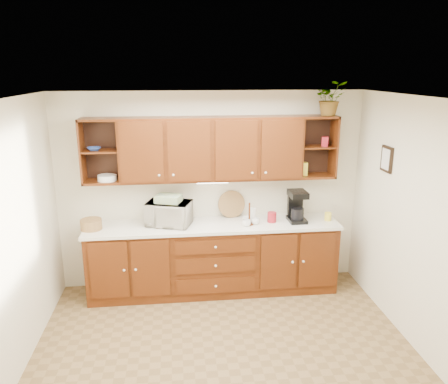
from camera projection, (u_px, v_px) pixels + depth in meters
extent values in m
plane|color=brown|center=(226.00, 357.00, 4.48)|extent=(4.00, 4.00, 0.00)
plane|color=white|center=(227.00, 99.00, 3.78)|extent=(4.00, 4.00, 0.00)
plane|color=beige|center=(211.00, 190.00, 5.80)|extent=(4.00, 0.00, 4.00)
plane|color=beige|center=(5.00, 249.00, 3.91)|extent=(0.00, 3.50, 3.50)
plane|color=beige|center=(426.00, 231.00, 4.35)|extent=(0.00, 3.50, 3.50)
cube|color=#371706|center=(213.00, 259.00, 5.75)|extent=(3.20, 0.60, 0.90)
cube|color=silver|center=(213.00, 225.00, 5.61)|extent=(3.24, 0.64, 0.04)
cube|color=#371706|center=(212.00, 149.00, 5.49)|extent=(2.30, 0.33, 0.80)
cube|color=black|center=(102.00, 149.00, 5.48)|extent=(0.45, 0.02, 0.80)
cube|color=black|center=(314.00, 145.00, 5.78)|extent=(0.45, 0.02, 0.80)
cube|color=#371706|center=(100.00, 151.00, 5.34)|extent=(0.43, 0.30, 0.02)
cube|color=#371706|center=(318.00, 147.00, 5.64)|extent=(0.43, 0.30, 0.02)
cube|color=#371706|center=(319.00, 117.00, 5.53)|extent=(0.45, 0.33, 0.03)
cube|color=white|center=(212.00, 182.00, 5.55)|extent=(0.40, 0.05, 0.02)
cube|color=black|center=(387.00, 159.00, 5.06)|extent=(0.03, 0.24, 0.30)
cylinder|color=olive|center=(91.00, 224.00, 5.40)|extent=(0.33, 0.33, 0.13)
imported|color=beige|center=(169.00, 213.00, 5.54)|extent=(0.63, 0.51, 0.30)
cube|color=#DFE56C|center=(168.00, 199.00, 5.48)|extent=(0.36, 0.31, 0.09)
cylinder|color=black|center=(153.00, 215.00, 5.51)|extent=(0.07, 0.07, 0.29)
cylinder|color=olive|center=(231.00, 216.00, 5.87)|extent=(0.37, 0.13, 0.36)
cube|color=#371706|center=(172.00, 215.00, 5.53)|extent=(0.40, 0.25, 0.28)
cylinder|color=#371706|center=(249.00, 214.00, 5.55)|extent=(0.02, 0.02, 0.29)
cylinder|color=#371706|center=(249.00, 224.00, 5.58)|extent=(0.12, 0.12, 0.02)
imported|color=white|center=(255.00, 221.00, 5.57)|extent=(0.12, 0.12, 0.08)
imported|color=white|center=(246.00, 220.00, 5.64)|extent=(0.12, 0.12, 0.08)
imported|color=white|center=(247.00, 223.00, 5.51)|extent=(0.12, 0.12, 0.08)
cylinder|color=maroon|center=(272.00, 217.00, 5.66)|extent=(0.15, 0.15, 0.13)
cylinder|color=white|center=(253.00, 214.00, 5.70)|extent=(0.08, 0.08, 0.17)
cylinder|color=yellow|center=(328.00, 216.00, 5.72)|extent=(0.10, 0.10, 0.11)
cube|color=black|center=(297.00, 220.00, 5.69)|extent=(0.22, 0.29, 0.04)
cube|color=black|center=(295.00, 204.00, 5.75)|extent=(0.20, 0.07, 0.35)
cube|color=black|center=(298.00, 194.00, 5.60)|extent=(0.22, 0.29, 0.08)
cylinder|color=black|center=(297.00, 214.00, 5.65)|extent=(0.17, 0.17, 0.15)
imported|color=navy|center=(94.00, 149.00, 5.31)|extent=(0.19, 0.19, 0.04)
cylinder|color=white|center=(107.00, 178.00, 5.41)|extent=(0.26, 0.26, 0.07)
cube|color=yellow|center=(303.00, 169.00, 5.67)|extent=(0.11, 0.09, 0.17)
cube|color=maroon|center=(325.00, 141.00, 5.60)|extent=(0.10, 0.10, 0.12)
imported|color=#999999|center=(330.00, 98.00, 5.44)|extent=(0.39, 0.34, 0.43)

